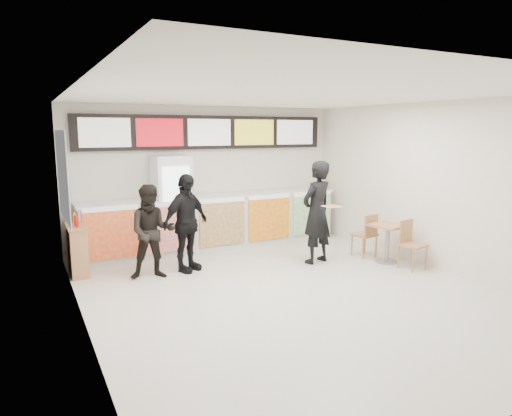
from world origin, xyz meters
TOP-DOWN VIEW (x-y plane):
  - floor at (0.00, 0.00)m, footprint 7.00×7.00m
  - ceiling at (0.00, 0.00)m, footprint 7.00×7.00m
  - wall_back at (0.00, 3.50)m, footprint 6.00×0.00m
  - wall_left at (-3.00, 0.00)m, footprint 0.00×7.00m
  - wall_right at (3.00, 0.00)m, footprint 0.00×7.00m
  - service_counter at (0.00, 3.09)m, footprint 5.56×0.77m
  - menu_board at (0.00, 3.41)m, footprint 5.50×0.14m
  - drinks_fridge at (-0.93, 3.11)m, footprint 0.70×0.67m
  - mirror_panel at (-2.99, 2.45)m, footprint 0.01×2.00m
  - customer_main at (1.30, 1.24)m, footprint 0.81×0.64m
  - customer_left at (-1.71, 1.74)m, footprint 0.89×0.76m
  - customer_mid at (-1.07, 1.86)m, footprint 1.11×0.84m
  - pizza_slice at (1.30, 0.79)m, footprint 0.36×0.36m
  - cafe_table at (2.50, 0.62)m, footprint 0.72×1.55m
  - condiment_ledge at (-2.82, 2.56)m, footprint 0.32×0.79m

SIDE VIEW (x-z plane):
  - floor at x=0.00m, z-range 0.00..0.00m
  - condiment_ledge at x=-2.82m, z-range -0.07..0.97m
  - cafe_table at x=2.50m, z-range 0.07..0.95m
  - service_counter at x=0.00m, z-range 0.00..1.14m
  - customer_left at x=-1.71m, z-range 0.00..1.61m
  - customer_mid at x=-1.07m, z-range 0.00..1.75m
  - customer_main at x=1.30m, z-range 0.00..1.94m
  - drinks_fridge at x=-0.93m, z-range 0.00..2.00m
  - pizza_slice at x=1.30m, z-range 1.15..1.17m
  - wall_back at x=0.00m, z-range -1.50..4.50m
  - wall_left at x=-3.00m, z-range -2.00..5.00m
  - wall_right at x=3.00m, z-range -2.00..5.00m
  - mirror_panel at x=-2.99m, z-range 1.00..2.50m
  - menu_board at x=0.00m, z-range 2.10..2.80m
  - ceiling at x=0.00m, z-range 3.00..3.00m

